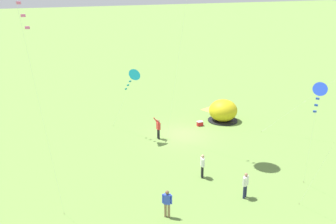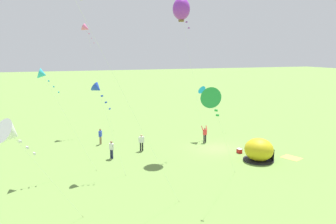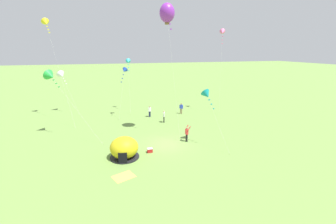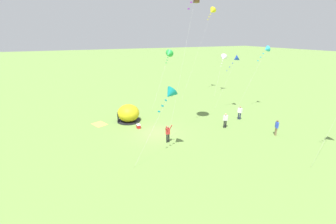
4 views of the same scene
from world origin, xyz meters
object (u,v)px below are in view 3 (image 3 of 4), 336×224
object	(u,v)px
person_center_field	(164,116)
kite_teal	(207,95)
kite_cyan	(128,61)
kite_purple	(167,13)
popup_tent	(124,148)
kite_pink	(222,32)
cooler_box	(150,150)
kite_yellow	(46,23)
person_watching_sky	(181,108)
person_with_toddler	(150,111)
kite_green	(51,76)
kite_white	(62,75)
kite_blue	(124,71)
person_arms_raised	(187,133)

from	to	relation	value
person_center_field	kite_teal	xyz separation A→B (m)	(2.53, -8.12, 4.47)
kite_cyan	kite_purple	xyz separation A→B (m)	(3.00, -12.82, 5.78)
popup_tent	kite_pink	bearing A→B (deg)	37.43
cooler_box	kite_yellow	distance (m)	24.22
cooler_box	kite_yellow	bearing A→B (deg)	123.43
popup_tent	person_watching_sky	xyz separation A→B (m)	(10.46, 12.95, -0.03)
kite_teal	kite_pink	bearing A→B (deg)	55.64
person_with_toddler	kite_green	bearing A→B (deg)	-162.19
person_with_toddler	kite_white	distance (m)	15.55
popup_tent	kite_teal	world-z (taller)	kite_teal
kite_purple	kite_blue	bearing A→B (deg)	114.89
popup_tent	kite_cyan	bearing A→B (deg)	80.99
person_with_toddler	kite_green	world-z (taller)	kite_green
kite_teal	kite_cyan	size ratio (longest dim) A/B	0.70
kite_blue	kite_white	distance (m)	11.00
person_center_field	kite_green	world-z (taller)	kite_green
person_with_toddler	person_center_field	bearing A→B (deg)	-67.26
popup_tent	person_arms_raised	size ratio (longest dim) A/B	1.49
person_watching_sky	kite_purple	xyz separation A→B (m)	(-4.56, -7.52, 13.01)
person_with_toddler	person_watching_sky	bearing A→B (deg)	2.68
kite_pink	kite_green	bearing A→B (deg)	-169.61
popup_tent	kite_blue	bearing A→B (deg)	82.78
popup_tent	kite_purple	distance (m)	15.25
kite_teal	kite_yellow	distance (m)	25.13
kite_cyan	kite_white	size ratio (longest dim) A/B	1.27
kite_green	kite_purple	bearing A→B (deg)	-14.12
kite_cyan	popup_tent	bearing A→B (deg)	-99.01
kite_green	kite_pink	bearing A→B (deg)	10.39
person_with_toddler	kite_blue	world-z (taller)	kite_blue
person_with_toddler	kite_cyan	xyz separation A→B (m)	(-2.30, 5.55, 7.23)
person_with_toddler	kite_green	xyz separation A→B (m)	(-12.39, -3.98, 6.18)
person_with_toddler	kite_green	size ratio (longest dim) A/B	0.22
person_watching_sky	kite_teal	distance (m)	12.57
person_watching_sky	person_center_field	size ratio (longest dim) A/B	1.00
kite_white	kite_purple	size ratio (longest dim) A/B	0.46
kite_cyan	kite_pink	world-z (taller)	kite_pink
cooler_box	kite_blue	xyz separation A→B (m)	(-0.78, 13.82, 6.83)
kite_pink	kite_teal	bearing A→B (deg)	-124.36
person_arms_raised	kite_purple	size ratio (longest dim) A/B	0.13
cooler_box	person_center_field	world-z (taller)	person_center_field
person_center_field	kite_cyan	world-z (taller)	kite_cyan
kite_white	kite_yellow	size ratio (longest dim) A/B	0.48
person_watching_sky	kite_yellow	bearing A→B (deg)	167.33
kite_teal	cooler_box	bearing A→B (deg)	-172.47
cooler_box	kite_white	bearing A→B (deg)	118.13
person_watching_sky	person_center_field	xyz separation A→B (m)	(-3.88, -3.54, 0.00)
person_center_field	kite_white	size ratio (longest dim) A/B	0.25
person_watching_sky	kite_purple	bearing A→B (deg)	-121.23
kite_blue	popup_tent	bearing A→B (deg)	-97.22
kite_green	kite_white	bearing A→B (deg)	92.68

